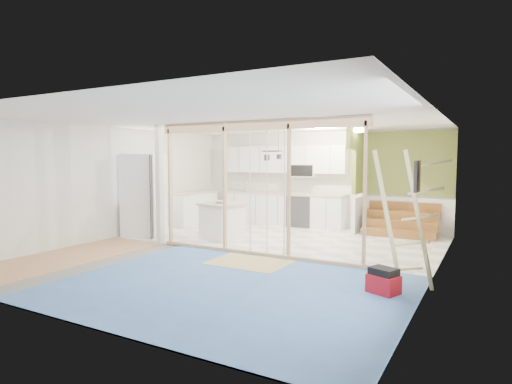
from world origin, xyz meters
The scene contains 17 objects.
room centered at (0.00, 0.00, 1.30)m, with size 7.01×8.01×2.61m.
floor_overlays centered at (0.07, 0.06, 0.01)m, with size 7.00×8.00×0.03m.
stud_frame centered at (-0.27, 0.00, 1.61)m, with size 4.66×0.14×2.60m.
base_cabinets centered at (-1.61, 3.36, 0.47)m, with size 4.45×2.24×0.93m.
upper_cabinets centered at (-0.84, 3.82, 1.82)m, with size 3.60×0.41×0.85m.
green_partition centered at (2.04, 3.66, 0.94)m, with size 2.25×1.51×2.60m.
pot_rack centered at (-0.31, 1.89, 2.00)m, with size 0.52×0.52×0.72m.
sheathing_panel centered at (3.48, -2.00, 1.30)m, with size 0.02×4.00×2.60m, color tan.
electrical_panel centered at (3.43, -1.40, 1.65)m, with size 0.04×0.30×0.40m, color #3A3B3F.
ceiling_light centered at (1.40, 3.00, 2.54)m, with size 0.32×0.32×0.08m, color #FFEABF.
fridge centered at (-3.09, 0.56, 0.99)m, with size 1.10×1.06×1.98m.
island centered at (-1.20, 1.10, 0.42)m, with size 1.02×1.02×0.85m.
bowl centered at (-1.20, 1.04, 0.88)m, with size 0.27×0.27×0.07m, color beige.
soap_bottle_a centered at (-2.04, 3.63, 1.10)m, with size 0.13×0.13×0.33m, color #A8A9BB.
soap_bottle_b centered at (0.19, 3.78, 1.02)m, with size 0.08×0.08×0.17m, color silver.
toolbox centered at (3.00, -1.20, 0.18)m, with size 0.48×0.42×0.37m.
ladder centered at (3.21, -0.73, 1.02)m, with size 1.07×0.07×1.99m.
Camera 1 is at (4.28, -7.10, 1.87)m, focal length 30.00 mm.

